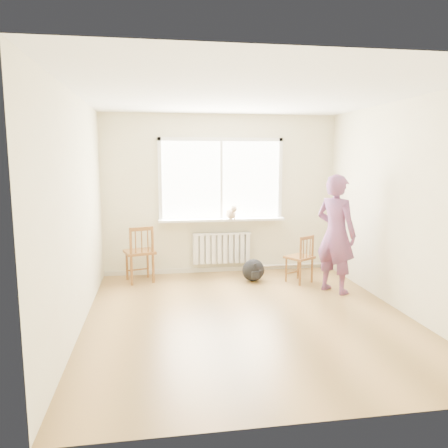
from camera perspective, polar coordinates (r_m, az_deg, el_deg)
name	(u,v)px	position (r m, az deg, el deg)	size (l,w,h in m)	color
floor	(248,317)	(5.61, 3.13, -11.97)	(4.50, 4.50, 0.00)	#A17742
ceiling	(250,95)	(5.30, 3.38, 16.51)	(4.50, 4.50, 0.00)	white
back_wall	(221,195)	(7.49, -0.40, 3.87)	(4.00, 0.01, 2.70)	beige
window	(221,176)	(7.44, -0.38, 6.25)	(2.12, 0.05, 1.42)	white
windowsill	(222,220)	(7.43, -0.27, 0.57)	(2.15, 0.22, 0.04)	white
radiator	(222,248)	(7.53, -0.29, -3.11)	(1.00, 0.12, 0.55)	white
heating_pipe	(291,265)	(7.92, 8.69, -5.29)	(0.04, 0.04, 1.40)	silver
baseboard	(221,269)	(7.69, -0.38, -5.91)	(4.00, 0.03, 0.08)	beige
chair_left	(140,254)	(7.08, -10.88, -3.85)	(0.55, 0.53, 0.91)	brown
chair_right	(301,259)	(7.05, 10.08, -4.50)	(0.51, 0.50, 0.77)	brown
person	(336,234)	(6.59, 14.39, -1.26)	(0.64, 0.42, 1.74)	#C34441
cat	(231,213)	(7.35, 0.94, 1.44)	(0.23, 0.37, 0.25)	beige
backpack	(253,270)	(7.09, 3.84, -6.03)	(0.36, 0.27, 0.36)	black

